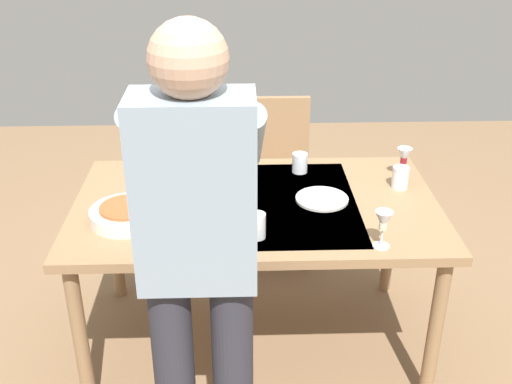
% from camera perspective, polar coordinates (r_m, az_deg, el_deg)
% --- Properties ---
extents(ground_plane, '(6.00, 6.00, 0.00)m').
position_cam_1_polar(ground_plane, '(3.09, -0.00, -13.44)').
color(ground_plane, '#846647').
extents(dining_table, '(1.58, 0.94, 0.76)m').
position_cam_1_polar(dining_table, '(2.70, -0.00, -2.33)').
color(dining_table, '#93704C').
rests_on(dining_table, ground_plane).
extents(chair_near, '(0.40, 0.40, 0.91)m').
position_cam_1_polar(chair_near, '(3.54, 1.76, 2.23)').
color(chair_near, brown).
rests_on(chair_near, ground_plane).
extents(person_server, '(0.42, 0.61, 1.69)m').
position_cam_1_polar(person_server, '(1.94, -5.35, -5.62)').
color(person_server, '#2D2D38').
rests_on(person_server, ground_plane).
extents(wine_bottle, '(0.07, 0.07, 0.30)m').
position_cam_1_polar(wine_bottle, '(2.61, -1.10, 1.01)').
color(wine_bottle, black).
rests_on(wine_bottle, dining_table).
extents(wine_glass_left, '(0.07, 0.07, 0.15)m').
position_cam_1_polar(wine_glass_left, '(2.93, 13.51, 3.12)').
color(wine_glass_left, white).
rests_on(wine_glass_left, dining_table).
extents(wine_glass_right, '(0.07, 0.07, 0.15)m').
position_cam_1_polar(wine_glass_right, '(2.35, 11.68, -2.79)').
color(wine_glass_right, white).
rests_on(wine_glass_right, dining_table).
extents(water_cup_near_left, '(0.07, 0.07, 0.10)m').
position_cam_1_polar(water_cup_near_left, '(2.39, 0.08, -3.13)').
color(water_cup_near_left, silver).
rests_on(water_cup_near_left, dining_table).
extents(water_cup_near_right, '(0.07, 0.07, 0.10)m').
position_cam_1_polar(water_cup_near_right, '(2.85, 13.19, 1.31)').
color(water_cup_near_right, silver).
rests_on(water_cup_near_right, dining_table).
extents(water_cup_far_left, '(0.07, 0.07, 0.09)m').
position_cam_1_polar(water_cup_far_left, '(2.94, 4.07, 2.71)').
color(water_cup_far_left, silver).
rests_on(water_cup_far_left, dining_table).
extents(serving_bowl_pasta, '(0.30, 0.30, 0.07)m').
position_cam_1_polar(serving_bowl_pasta, '(2.57, -11.85, -1.96)').
color(serving_bowl_pasta, silver).
rests_on(serving_bowl_pasta, dining_table).
extents(dinner_plate_near, '(0.23, 0.23, 0.01)m').
position_cam_1_polar(dinner_plate_near, '(2.70, 6.11, -0.64)').
color(dinner_plate_near, silver).
rests_on(dinner_plate_near, dining_table).
extents(table_knife, '(0.05, 0.20, 0.00)m').
position_cam_1_polar(table_knife, '(2.89, -7.65, 1.08)').
color(table_knife, silver).
rests_on(table_knife, dining_table).
extents(table_fork, '(0.08, 0.17, 0.00)m').
position_cam_1_polar(table_fork, '(2.66, -4.59, -1.08)').
color(table_fork, silver).
rests_on(table_fork, dining_table).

